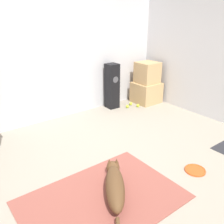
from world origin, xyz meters
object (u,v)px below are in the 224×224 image
tennis_ball_loose_on_carpet (131,104)px  tennis_ball_by_boxes (138,106)px  floor_speaker (112,86)px  cardboard_box_lower (146,92)px  frisbee (195,170)px  tennis_ball_near_speaker (128,106)px  dog (115,185)px  cardboard_box_upper (147,73)px

tennis_ball_loose_on_carpet → tennis_ball_by_boxes: bearing=-77.2°
floor_speaker → cardboard_box_lower: bearing=-14.0°
frisbee → cardboard_box_lower: 2.59m
tennis_ball_by_boxes → tennis_ball_loose_on_carpet: same height
tennis_ball_by_boxes → tennis_ball_near_speaker: bearing=153.9°
dog → cardboard_box_upper: bearing=39.2°
tennis_ball_near_speaker → tennis_ball_loose_on_carpet: same height
cardboard_box_lower → tennis_ball_loose_on_carpet: bearing=172.7°
cardboard_box_upper → tennis_ball_near_speaker: bearing=-176.8°
cardboard_box_upper → dog: bearing=-140.8°
tennis_ball_near_speaker → cardboard_box_upper: bearing=3.2°
cardboard_box_upper → floor_speaker: size_ratio=0.48×
cardboard_box_lower → floor_speaker: 0.85m
floor_speaker → tennis_ball_loose_on_carpet: 0.60m
cardboard_box_upper → floor_speaker: floor_speaker is taller
tennis_ball_near_speaker → dog: bearing=-133.6°
floor_speaker → tennis_ball_loose_on_carpet: (0.39, -0.15, -0.42)m
dog → frisbee: dog is taller
dog → cardboard_box_lower: cardboard_box_lower is taller
floor_speaker → tennis_ball_by_boxes: 0.69m
tennis_ball_by_boxes → cardboard_box_lower: bearing=20.3°
cardboard_box_upper → tennis_ball_loose_on_carpet: (-0.40, 0.05, -0.63)m
cardboard_box_lower → tennis_ball_loose_on_carpet: (-0.40, 0.05, -0.19)m
cardboard_box_upper → floor_speaker: bearing=166.0°
frisbee → tennis_ball_loose_on_carpet: bearing=68.1°
tennis_ball_loose_on_carpet → frisbee: bearing=-111.9°
cardboard_box_upper → tennis_ball_by_boxes: size_ratio=6.66×
cardboard_box_lower → tennis_ball_by_boxes: size_ratio=7.90×
floor_speaker → dog: bearing=-126.6°
dog → cardboard_box_lower: (2.38, 1.95, 0.09)m
cardboard_box_upper → tennis_ball_near_speaker: (-0.56, -0.03, -0.63)m
dog → tennis_ball_loose_on_carpet: dog is taller
cardboard_box_upper → tennis_ball_by_boxes: bearing=-159.9°
dog → floor_speaker: bearing=53.4°
floor_speaker → tennis_ball_by_boxes: size_ratio=13.81×
frisbee → cardboard_box_upper: cardboard_box_upper is taller
frisbee → tennis_ball_by_boxes: 2.30m
floor_speaker → tennis_ball_loose_on_carpet: bearing=-20.4°
tennis_ball_loose_on_carpet → tennis_ball_near_speaker: bearing=-153.0°
tennis_ball_by_boxes → tennis_ball_near_speaker: size_ratio=1.00×
tennis_ball_near_speaker → tennis_ball_loose_on_carpet: size_ratio=1.00×
dog → frisbee: (1.07, -0.28, -0.11)m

